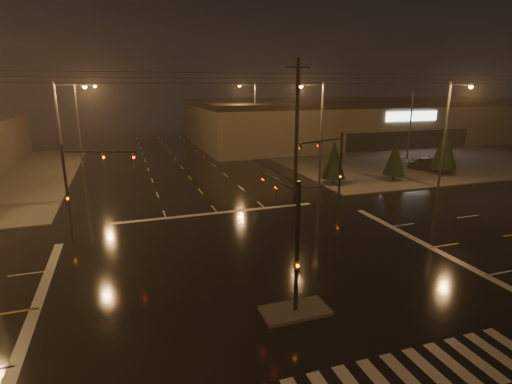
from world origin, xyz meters
TOP-DOWN VIEW (x-y plane):
  - ground at (0.00, 0.00)m, footprint 140.00×140.00m
  - sidewalk_ne at (30.00, 30.00)m, footprint 36.00×36.00m
  - median_island at (0.00, -4.00)m, footprint 3.00×1.60m
  - stop_bar_far at (0.00, 11.00)m, footprint 16.00×0.50m
  - parking_lot at (35.00, 28.00)m, footprint 50.00×24.00m
  - retail_building at (35.00, 45.99)m, footprint 60.20×28.30m
  - signal_mast_median at (0.00, -3.07)m, footprint 0.25×4.59m
  - signal_mast_ne at (9.50, 10.14)m, footprint 4.84×1.86m
  - signal_mast_nw at (-9.50, 10.14)m, footprint 4.84×1.86m
  - streetlight_1 at (-11.18, 18.00)m, footprint 2.77×0.32m
  - streetlight_2 at (-11.18, 34.00)m, footprint 2.77×0.32m
  - streetlight_3 at (11.18, 16.00)m, footprint 2.77×0.32m
  - streetlight_4 at (11.18, 36.00)m, footprint 2.77×0.32m
  - streetlight_6 at (22.00, 11.18)m, footprint 0.32×2.77m
  - utility_pole_1 at (8.00, 14.00)m, footprint 2.20×0.32m
  - conifer_0 at (13.17, 16.36)m, footprint 2.47×2.47m
  - conifer_1 at (19.88, 15.57)m, footprint 2.27×2.27m
  - conifer_2 at (27.09, 16.47)m, footprint 2.87×2.87m
  - car_parked at (27.23, 18.62)m, footprint 4.32×5.00m

SIDE VIEW (x-z plane):
  - ground at x=0.00m, z-range 0.00..0.00m
  - stop_bar_far at x=0.00m, z-range 0.00..0.01m
  - parking_lot at x=35.00m, z-range 0.00..0.08m
  - sidewalk_ne at x=30.00m, z-range 0.00..0.12m
  - median_island at x=0.00m, z-range 0.00..0.15m
  - car_parked at x=27.23m, z-range 0.00..1.62m
  - conifer_1 at x=19.88m, z-range 0.35..4.60m
  - conifer_0 at x=13.17m, z-range 0.35..4.91m
  - conifer_2 at x=27.09m, z-range 0.35..5.53m
  - signal_mast_median at x=0.00m, z-range 0.75..6.75m
  - signal_mast_ne at x=9.50m, z-range 0.79..6.79m
  - signal_mast_nw at x=-9.50m, z-range 0.79..6.79m
  - retail_building at x=35.00m, z-range 0.24..7.44m
  - streetlight_1 at x=-11.18m, z-range 0.80..10.80m
  - streetlight_2 at x=-11.18m, z-range 0.80..10.80m
  - streetlight_3 at x=11.18m, z-range 0.80..10.80m
  - streetlight_4 at x=11.18m, z-range 0.80..10.80m
  - streetlight_6 at x=22.00m, z-range 0.80..10.80m
  - utility_pole_1 at x=8.00m, z-range 0.13..12.13m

